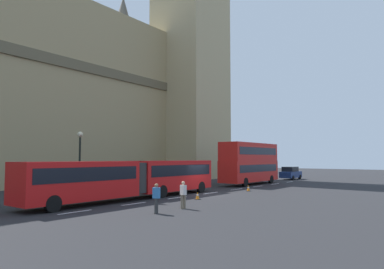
{
  "coord_description": "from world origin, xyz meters",
  "views": [
    {
      "loc": [
        -24.66,
        -17.7,
        3.12
      ],
      "look_at": [
        1.87,
        2.77,
        5.42
      ],
      "focal_mm": 32.27,
      "sensor_mm": 36.0,
      "label": 1
    }
  ],
  "objects_px": {
    "articulated_bus": "(132,176)",
    "traffic_cone_west": "(198,196)",
    "double_decker_bus": "(250,162)",
    "sedan_lead": "(291,173)",
    "street_lamp": "(80,159)",
    "traffic_cone_middle": "(248,188)",
    "pedestrian_near_cones": "(156,197)",
    "pedestrian_by_kerb": "(183,194)"
  },
  "relations": [
    {
      "from": "traffic_cone_middle",
      "to": "pedestrian_by_kerb",
      "type": "distance_m",
      "value": 12.9
    },
    {
      "from": "articulated_bus",
      "to": "traffic_cone_west",
      "type": "distance_m",
      "value": 5.17
    },
    {
      "from": "street_lamp",
      "to": "articulated_bus",
      "type": "bearing_deg",
      "value": -70.8
    },
    {
      "from": "double_decker_bus",
      "to": "sedan_lead",
      "type": "relative_size",
      "value": 2.34
    },
    {
      "from": "traffic_cone_west",
      "to": "sedan_lead",
      "type": "bearing_deg",
      "value": 7.98
    },
    {
      "from": "traffic_cone_west",
      "to": "pedestrian_near_cones",
      "type": "height_order",
      "value": "pedestrian_near_cones"
    },
    {
      "from": "double_decker_bus",
      "to": "traffic_cone_middle",
      "type": "relative_size",
      "value": 17.72
    },
    {
      "from": "traffic_cone_middle",
      "to": "pedestrian_near_cones",
      "type": "xyz_separation_m",
      "value": [
        -15.04,
        -2.31,
        0.63
      ]
    },
    {
      "from": "sedan_lead",
      "to": "pedestrian_near_cones",
      "type": "distance_m",
      "value": 35.79
    },
    {
      "from": "double_decker_bus",
      "to": "sedan_lead",
      "type": "bearing_deg",
      "value": 0.24
    },
    {
      "from": "traffic_cone_middle",
      "to": "pedestrian_near_cones",
      "type": "height_order",
      "value": "pedestrian_near_cones"
    },
    {
      "from": "traffic_cone_west",
      "to": "pedestrian_by_kerb",
      "type": "bearing_deg",
      "value": -153.55
    },
    {
      "from": "street_lamp",
      "to": "pedestrian_near_cones",
      "type": "relative_size",
      "value": 3.12
    },
    {
      "from": "sedan_lead",
      "to": "pedestrian_near_cones",
      "type": "xyz_separation_m",
      "value": [
        -35.25,
        -6.17,
        -0.0
      ]
    },
    {
      "from": "traffic_cone_middle",
      "to": "pedestrian_by_kerb",
      "type": "xyz_separation_m",
      "value": [
        -12.67,
        -2.33,
        0.63
      ]
    },
    {
      "from": "traffic_cone_west",
      "to": "traffic_cone_middle",
      "type": "relative_size",
      "value": 1.0
    },
    {
      "from": "articulated_bus",
      "to": "traffic_cone_west",
      "type": "height_order",
      "value": "articulated_bus"
    },
    {
      "from": "pedestrian_by_kerb",
      "to": "pedestrian_near_cones",
      "type": "bearing_deg",
      "value": 179.31
    },
    {
      "from": "sedan_lead",
      "to": "pedestrian_by_kerb",
      "type": "height_order",
      "value": "sedan_lead"
    },
    {
      "from": "sedan_lead",
      "to": "street_lamp",
      "type": "distance_m",
      "value": 33.41
    },
    {
      "from": "traffic_cone_middle",
      "to": "sedan_lead",
      "type": "bearing_deg",
      "value": 10.82
    },
    {
      "from": "articulated_bus",
      "to": "pedestrian_near_cones",
      "type": "relative_size",
      "value": 10.39
    },
    {
      "from": "double_decker_bus",
      "to": "street_lamp",
      "type": "relative_size",
      "value": 1.95
    },
    {
      "from": "articulated_bus",
      "to": "traffic_cone_middle",
      "type": "relative_size",
      "value": 30.28
    },
    {
      "from": "street_lamp",
      "to": "sedan_lead",
      "type": "bearing_deg",
      "value": -7.67
    },
    {
      "from": "articulated_bus",
      "to": "pedestrian_by_kerb",
      "type": "bearing_deg",
      "value": -102.94
    },
    {
      "from": "articulated_bus",
      "to": "sedan_lead",
      "type": "relative_size",
      "value": 3.99
    },
    {
      "from": "pedestrian_by_kerb",
      "to": "traffic_cone_middle",
      "type": "bearing_deg",
      "value": 10.43
    },
    {
      "from": "sedan_lead",
      "to": "traffic_cone_middle",
      "type": "bearing_deg",
      "value": -169.18
    },
    {
      "from": "traffic_cone_middle",
      "to": "street_lamp",
      "type": "distance_m",
      "value": 15.54
    },
    {
      "from": "street_lamp",
      "to": "traffic_cone_middle",
      "type": "bearing_deg",
      "value": -32.94
    },
    {
      "from": "pedestrian_near_cones",
      "to": "traffic_cone_middle",
      "type": "bearing_deg",
      "value": 8.71
    },
    {
      "from": "traffic_cone_middle",
      "to": "articulated_bus",
      "type": "bearing_deg",
      "value": 161.33
    },
    {
      "from": "pedestrian_near_cones",
      "to": "pedestrian_by_kerb",
      "type": "height_order",
      "value": "same"
    },
    {
      "from": "traffic_cone_middle",
      "to": "street_lamp",
      "type": "height_order",
      "value": "street_lamp"
    },
    {
      "from": "articulated_bus",
      "to": "street_lamp",
      "type": "bearing_deg",
      "value": 109.2
    },
    {
      "from": "articulated_bus",
      "to": "pedestrian_by_kerb",
      "type": "distance_m",
      "value": 6.35
    },
    {
      "from": "articulated_bus",
      "to": "traffic_cone_middle",
      "type": "distance_m",
      "value": 11.98
    },
    {
      "from": "articulated_bus",
      "to": "street_lamp",
      "type": "xyz_separation_m",
      "value": [
        -1.57,
        4.51,
        1.31
      ]
    },
    {
      "from": "street_lamp",
      "to": "pedestrian_near_cones",
      "type": "height_order",
      "value": "street_lamp"
    },
    {
      "from": "double_decker_bus",
      "to": "pedestrian_near_cones",
      "type": "bearing_deg",
      "value": -164.83
    },
    {
      "from": "traffic_cone_middle",
      "to": "pedestrian_near_cones",
      "type": "bearing_deg",
      "value": -171.29
    }
  ]
}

